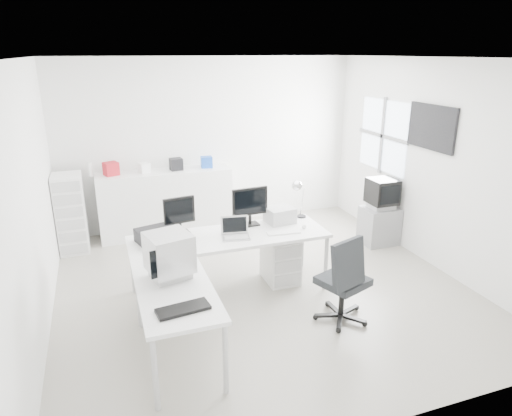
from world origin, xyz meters
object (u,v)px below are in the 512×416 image
object	(u,v)px
main_desk	(230,263)
sideboard	(166,202)
inkjet_printer	(157,235)
laptop	(236,229)
laser_printer	(280,215)
side_desk	(177,323)
lcd_monitor_small	(179,215)
crt_monitor	(169,257)
lcd_monitor_large	(250,207)
office_chair	(343,277)
tv_cabinet	(379,225)
drawer_pedestal	(280,259)
crt_tv	(382,194)
filing_cabinet	(71,213)

from	to	relation	value
main_desk	sideboard	xyz separation A→B (m)	(-0.44, 2.21, 0.15)
inkjet_printer	laptop	bearing A→B (deg)	-27.87
laser_printer	sideboard	distance (m)	2.34
side_desk	laser_printer	size ratio (longest dim) A/B	4.01
laptop	lcd_monitor_small	bearing A→B (deg)	159.15
crt_monitor	laser_printer	bearing A→B (deg)	20.21
lcd_monitor_large	sideboard	bearing A→B (deg)	107.69
laptop	laser_printer	xyz separation A→B (m)	(0.70, 0.32, -0.02)
sideboard	laser_printer	bearing A→B (deg)	-59.20
office_chair	sideboard	bearing A→B (deg)	93.22
crt_monitor	tv_cabinet	world-z (taller)	crt_monitor
side_desk	sideboard	bearing A→B (deg)	82.90
drawer_pedestal	laptop	bearing A→B (deg)	-167.01
side_desk	drawer_pedestal	xyz separation A→B (m)	(1.55, 1.15, -0.08)
crt_monitor	side_desk	bearing A→B (deg)	-103.57
side_desk	lcd_monitor_small	xyz separation A→B (m)	(0.30, 1.35, 0.62)
side_desk	tv_cabinet	distance (m)	3.91
lcd_monitor_large	side_desk	bearing A→B (deg)	-135.81
side_desk	lcd_monitor_small	bearing A→B (deg)	77.47
lcd_monitor_small	office_chair	world-z (taller)	lcd_monitor_small
inkjet_printer	crt_tv	world-z (taller)	crt_tv
lcd_monitor_small	sideboard	bearing A→B (deg)	78.79
filing_cabinet	sideboard	bearing A→B (deg)	9.73
main_desk	sideboard	size ratio (longest dim) A/B	1.13
side_desk	crt_monitor	distance (m)	0.64
side_desk	laptop	size ratio (longest dim) A/B	3.82
side_desk	tv_cabinet	size ratio (longest dim) A/B	2.41
crt_tv	filing_cabinet	size ratio (longest dim) A/B	0.42
side_desk	drawer_pedestal	size ratio (longest dim) A/B	2.33
main_desk	side_desk	bearing A→B (deg)	-127.69
side_desk	lcd_monitor_large	size ratio (longest dim) A/B	2.87
laser_printer	sideboard	world-z (taller)	sideboard
crt_monitor	inkjet_printer	bearing A→B (deg)	76.43
inkjet_printer	office_chair	distance (m)	2.19
main_desk	crt_tv	distance (m)	2.75
drawer_pedestal	laser_printer	bearing A→B (deg)	73.61
main_desk	drawer_pedestal	size ratio (longest dim) A/B	4.00
inkjet_printer	tv_cabinet	bearing A→B (deg)	-5.80
laser_printer	office_chair	world-z (taller)	office_chair
lcd_monitor_large	laptop	distance (m)	0.48
lcd_monitor_small	crt_monitor	xyz separation A→B (m)	(-0.30, -1.10, -0.02)
lcd_monitor_large	laptop	xyz separation A→B (m)	(-0.30, -0.35, -0.13)
laptop	crt_monitor	world-z (taller)	crt_monitor
laser_printer	side_desk	bearing A→B (deg)	-147.73
lcd_monitor_small	tv_cabinet	xyz separation A→B (m)	(3.17, 0.43, -0.70)
laser_printer	tv_cabinet	distance (m)	2.01
main_desk	crt_monitor	xyz separation A→B (m)	(-0.85, -0.85, 0.59)
laptop	tv_cabinet	distance (m)	2.75
side_desk	crt_monitor	world-z (taller)	crt_monitor
office_chair	drawer_pedestal	bearing A→B (deg)	84.42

